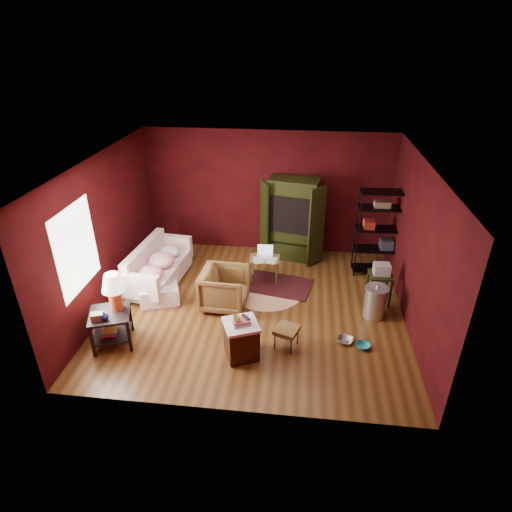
{
  "coord_description": "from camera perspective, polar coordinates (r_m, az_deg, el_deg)",
  "views": [
    {
      "loc": [
        0.81,
        -6.65,
        4.68
      ],
      "look_at": [
        0.0,
        0.2,
        1.0
      ],
      "focal_mm": 30.0,
      "sensor_mm": 36.0,
      "label": 1
    }
  ],
  "objects": [
    {
      "name": "rug_round",
      "position": [
        8.63,
        1.49,
        -4.72
      ],
      "size": [
        1.48,
        1.48,
        0.01
      ],
      "rotation": [
        0.0,
        0.0,
        0.03
      ],
      "color": "beige",
      "rests_on": "ground"
    },
    {
      "name": "hamper",
      "position": [
        6.91,
        -1.97,
        -10.98
      ],
      "size": [
        0.67,
        0.67,
        0.72
      ],
      "rotation": [
        0.0,
        0.0,
        0.4
      ],
      "color": "#411E0F",
      "rests_on": "ground"
    },
    {
      "name": "tv_armoire",
      "position": [
        9.55,
        4.88,
        5.1
      ],
      "size": [
        1.44,
        0.95,
        1.86
      ],
      "rotation": [
        0.0,
        0.0,
        -0.2
      ],
      "color": "black",
      "rests_on": "ground"
    },
    {
      "name": "footstool",
      "position": [
        7.1,
        4.11,
        -9.91
      ],
      "size": [
        0.46,
        0.46,
        0.37
      ],
      "rotation": [
        0.0,
        0.0,
        -0.35
      ],
      "color": "black",
      "rests_on": "ground"
    },
    {
      "name": "small_stand",
      "position": [
        8.32,
        16.33,
        -2.33
      ],
      "size": [
        0.44,
        0.44,
        0.84
      ],
      "rotation": [
        0.0,
        0.0,
        0.05
      ],
      "color": "black",
      "rests_on": "ground"
    },
    {
      "name": "rug_oriental",
      "position": [
        8.83,
        2.95,
        -3.85
      ],
      "size": [
        1.48,
        1.14,
        0.01
      ],
      "rotation": [
        0.0,
        0.0,
        -0.2
      ],
      "color": "#51151C",
      "rests_on": "ground"
    },
    {
      "name": "vase",
      "position": [
        7.22,
        -19.59,
        -7.57
      ],
      "size": [
        0.16,
        0.17,
        0.14
      ],
      "primitive_type": "imported",
      "rotation": [
        0.0,
        0.0,
        0.2
      ],
      "color": "#0D1344",
      "rests_on": "side_table"
    },
    {
      "name": "room",
      "position": [
        7.45,
        -0.5,
        1.98
      ],
      "size": [
        5.54,
        5.04,
        2.84
      ],
      "color": "brown",
      "rests_on": "ground"
    },
    {
      "name": "mug",
      "position": [
        6.62,
        -2.65,
        -8.29
      ],
      "size": [
        0.14,
        0.12,
        0.12
      ],
      "primitive_type": "imported",
      "rotation": [
        0.0,
        0.0,
        0.21
      ],
      "color": "#CFCF65",
      "rests_on": "hamper"
    },
    {
      "name": "wire_shelving",
      "position": [
        9.19,
        16.09,
        3.41
      ],
      "size": [
        0.93,
        0.44,
        1.85
      ],
      "rotation": [
        0.0,
        0.0,
        0.05
      ],
      "color": "black",
      "rests_on": "ground"
    },
    {
      "name": "sofa_cushions",
      "position": [
        8.92,
        -13.03,
        -1.52
      ],
      "size": [
        0.93,
        1.95,
        0.79
      ],
      "rotation": [
        0.0,
        0.0,
        -0.1
      ],
      "color": "white",
      "rests_on": "sofa"
    },
    {
      "name": "laptop_desk",
      "position": [
        8.81,
        1.16,
        -0.57
      ],
      "size": [
        0.61,
        0.49,
        0.74
      ],
      "rotation": [
        0.0,
        0.0,
        0.02
      ],
      "color": "brown",
      "rests_on": "ground"
    },
    {
      "name": "pet_bowl_turquoise",
      "position": [
        7.39,
        14.14,
        -11.08
      ],
      "size": [
        0.24,
        0.09,
        0.24
      ],
      "primitive_type": "imported",
      "rotation": [
        0.0,
        0.0,
        -0.07
      ],
      "color": "teal",
      "rests_on": "ground"
    },
    {
      "name": "side_table",
      "position": [
        7.35,
        -18.66,
        -5.94
      ],
      "size": [
        0.81,
        0.81,
        1.26
      ],
      "rotation": [
        0.0,
        0.0,
        0.34
      ],
      "color": "black",
      "rests_on": "ground"
    },
    {
      "name": "trash_can",
      "position": [
        8.07,
        15.61,
        -5.89
      ],
      "size": [
        0.55,
        0.55,
        0.66
      ],
      "rotation": [
        0.0,
        0.0,
        0.4
      ],
      "color": "silver",
      "rests_on": "ground"
    },
    {
      "name": "sofa",
      "position": [
        8.91,
        -12.92,
        -1.71
      ],
      "size": [
        1.12,
        1.94,
        0.73
      ],
      "primitive_type": "imported",
      "rotation": [
        0.0,
        0.0,
        1.9
      ],
      "color": "white",
      "rests_on": "ground"
    },
    {
      "name": "armchair",
      "position": [
        8.01,
        -4.21,
        -4.13
      ],
      "size": [
        0.81,
        0.86,
        0.84
      ],
      "primitive_type": "imported",
      "rotation": [
        0.0,
        0.0,
        1.52
      ],
      "color": "black",
      "rests_on": "ground"
    },
    {
      "name": "pet_bowl_steel",
      "position": [
        7.44,
        11.86,
        -10.34
      ],
      "size": [
        0.27,
        0.16,
        0.26
      ],
      "primitive_type": "imported",
      "rotation": [
        0.0,
        0.0,
        -0.4
      ],
      "color": "#ADAFB4",
      "rests_on": "ground"
    }
  ]
}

